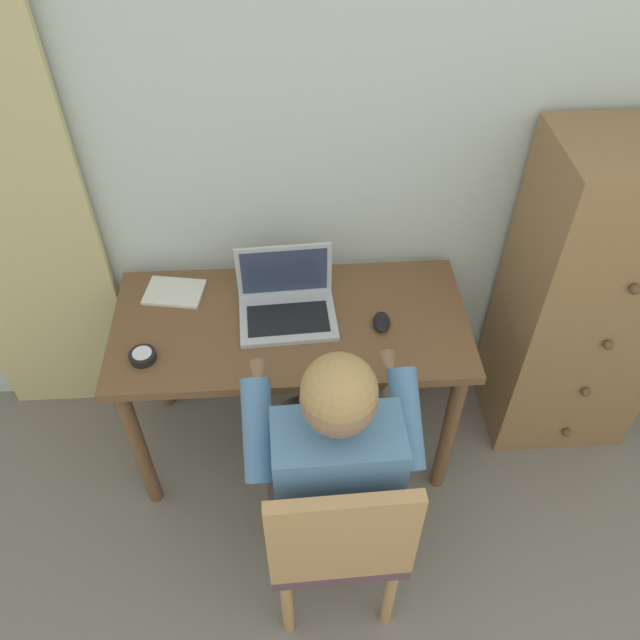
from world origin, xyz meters
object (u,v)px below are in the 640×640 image
computer_mouse (381,322)px  desk_clock (143,356)px  notebook_pad (174,292)px  chair (337,532)px  laptop (287,302)px  person_seated (332,449)px  desk (291,342)px  dresser (586,301)px

computer_mouse → desk_clock: 0.82m
computer_mouse → notebook_pad: bearing=171.2°
desk_clock → chair: bearing=-41.1°
laptop → notebook_pad: 0.44m
person_seated → laptop: 0.57m
computer_mouse → desk_clock: (-0.82, -0.11, -0.00)m
person_seated → computer_mouse: (0.21, 0.46, 0.07)m
chair → computer_mouse: chair is taller
desk_clock → notebook_pad: bearing=77.5°
computer_mouse → desk: bearing=180.0°
computer_mouse → laptop: bearing=172.5°
person_seated → laptop: bearing=102.7°
computer_mouse → desk_clock: computer_mouse is taller
laptop → computer_mouse: 0.34m
desk → chair: chair is taller
desk → notebook_pad: size_ratio=6.03×
desk → chair: size_ratio=1.43×
dresser → person_seated: bearing=-149.3°
desk → computer_mouse: size_ratio=12.67×
desk → laptop: (-0.01, 0.05, 0.16)m
person_seated → desk_clock: 0.71m
person_seated → laptop: (-0.12, 0.55, 0.11)m
chair → laptop: bearing=99.9°
desk → desk_clock: (-0.50, -0.15, 0.12)m
dresser → chair: bearing=-142.1°
chair → laptop: 0.80m
desk → chair: 0.71m
chair → desk_clock: bearing=138.9°
chair → desk_clock: 0.85m
desk → computer_mouse: bearing=-7.0°
desk → laptop: size_ratio=3.60×
desk → person_seated: 0.52m
dresser → desk_clock: bearing=-171.3°
computer_mouse → notebook_pad: 0.77m
chair → person_seated: person_seated is taller
notebook_pad → dresser: bearing=7.0°
person_seated → dresser: bearing=30.7°
desk_clock → notebook_pad: (0.07, 0.32, -0.01)m
dresser → chair: 1.29m
dresser → laptop: bearing=-177.3°
desk_clock → person_seated: bearing=-30.1°
desk → laptop: laptop is taller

